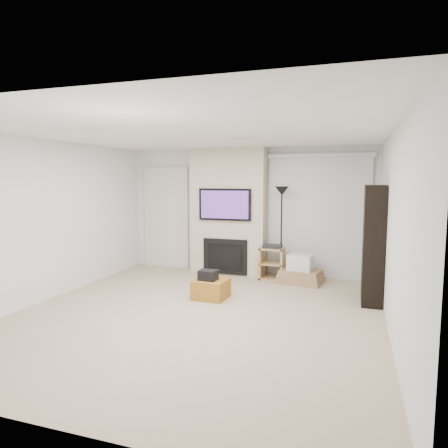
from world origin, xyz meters
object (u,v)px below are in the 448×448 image
(ottoman, at_px, (211,289))
(av_stand, at_px, (272,261))
(floor_lamp, at_px, (282,206))
(bookshelf, at_px, (373,244))
(box_stack, at_px, (301,272))

(ottoman, distance_m, av_stand, 1.68)
(floor_lamp, xyz_separation_m, bookshelf, (1.59, -1.00, -0.48))
(box_stack, bearing_deg, floor_lamp, 155.04)
(ottoman, xyz_separation_m, bookshelf, (2.42, 0.61, 0.75))
(av_stand, bearing_deg, ottoman, -114.08)
(floor_lamp, xyz_separation_m, box_stack, (0.40, -0.19, -1.18))
(floor_lamp, distance_m, bookshelf, 1.94)
(ottoman, relative_size, bookshelf, 0.28)
(ottoman, relative_size, floor_lamp, 0.28)
(av_stand, bearing_deg, floor_lamp, 28.70)
(floor_lamp, relative_size, av_stand, 2.66)
(ottoman, height_order, av_stand, av_stand)
(av_stand, distance_m, bookshelf, 2.04)
(bookshelf, bearing_deg, box_stack, 145.81)
(floor_lamp, relative_size, box_stack, 2.03)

